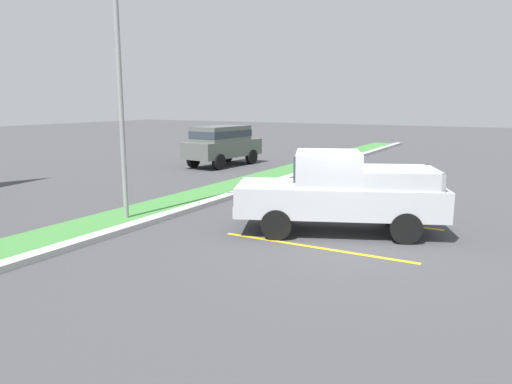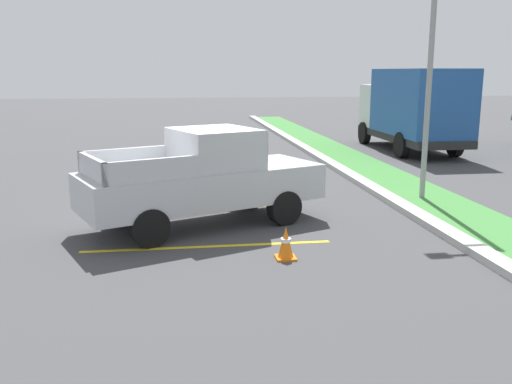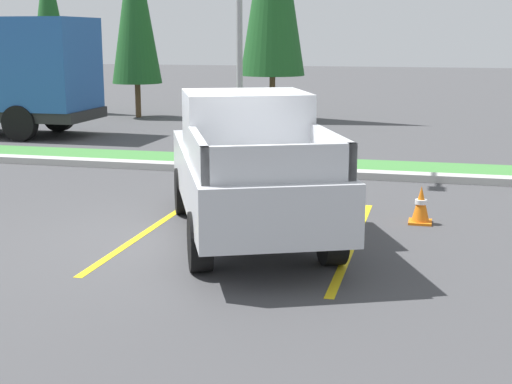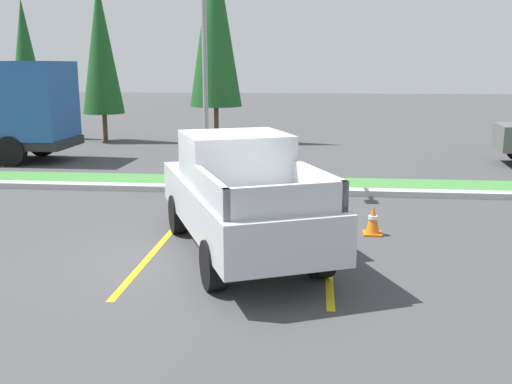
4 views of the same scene
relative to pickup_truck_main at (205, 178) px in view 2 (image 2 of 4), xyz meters
name	(u,v)px [view 2 (image 2 of 4)]	position (x,y,z in m)	size (l,w,h in m)	color
ground_plane	(198,220)	(-0.46, -0.15, -1.04)	(120.00, 120.00, 0.00)	#424244
parking_line_near	(201,208)	(-1.53, -0.05, -1.04)	(0.12, 4.80, 0.01)	yellow
parking_line_far	(208,246)	(1.57, -0.05, -1.04)	(0.12, 4.80, 0.01)	yellow
curb_strip	(408,209)	(-0.46, 4.85, -0.97)	(56.00, 0.40, 0.15)	#B2B2AD
grass_median	(451,209)	(-0.46, 5.95, -1.01)	(56.00, 1.80, 0.06)	#42843D
pickup_truck_main	(205,178)	(0.00, 0.00, 0.00)	(3.78, 5.54, 2.10)	black
cargo_truck_distant	(413,107)	(-10.31, 9.16, 0.81)	(6.80, 2.50, 3.40)	black
street_light	(426,40)	(-1.68, 5.60, 3.01)	(0.24, 1.49, 7.00)	gray
traffic_cone	(286,243)	(2.47, 1.30, -0.75)	(0.36, 0.36, 0.60)	orange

